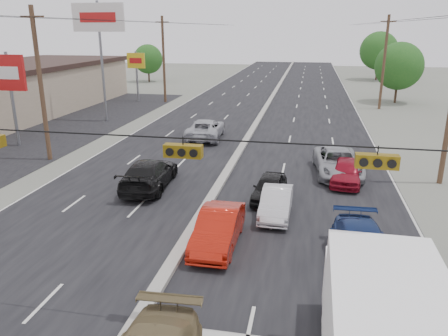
{
  "coord_description": "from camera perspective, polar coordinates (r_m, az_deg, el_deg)",
  "views": [
    {
      "loc": [
        4.75,
        -10.92,
        8.6
      ],
      "look_at": [
        0.93,
        8.68,
        2.2
      ],
      "focal_mm": 35.0,
      "sensor_mm": 36.0,
      "label": 1
    }
  ],
  "objects": [
    {
      "name": "utility_pole_left_c",
      "position": [
        53.88,
        -7.89,
        13.9
      ],
      "size": [
        1.6,
        0.3,
        10.0
      ],
      "color": "#422D1E",
      "rests_on": "ground"
    },
    {
      "name": "tree_right_mid",
      "position": [
        57.01,
        21.89,
        12.25
      ],
      "size": [
        5.6,
        5.6,
        7.14
      ],
      "color": "#382619",
      "rests_on": "ground"
    },
    {
      "name": "pole_sign_mid",
      "position": [
        36.35,
        -26.25,
        10.49
      ],
      "size": [
        2.6,
        0.25,
        7.0
      ],
      "color": "slate",
      "rests_on": "ground"
    },
    {
      "name": "oncoming_far",
      "position": [
        35.65,
        -2.42,
        5.11
      ],
      "size": [
        3.0,
        5.86,
        1.58
      ],
      "primitive_type": "imported",
      "rotation": [
        0.0,
        0.0,
        3.21
      ],
      "color": "#ACADB4",
      "rests_on": "ground"
    },
    {
      "name": "utility_pole_right_c",
      "position": [
        51.62,
        20.18,
        12.85
      ],
      "size": [
        1.6,
        0.3,
        10.0
      ],
      "color": "#422D1E",
      "rests_on": "ground"
    },
    {
      "name": "queue_car_b",
      "position": [
        21.04,
        6.83,
        -4.55
      ],
      "size": [
        1.44,
        3.99,
        1.31
      ],
      "primitive_type": "imported",
      "rotation": [
        0.0,
        0.0,
        -0.01
      ],
      "color": "silver",
      "rests_on": "ground"
    },
    {
      "name": "queue_car_d",
      "position": [
        17.19,
        17.56,
        -10.29
      ],
      "size": [
        2.29,
        5.25,
        1.5
      ],
      "primitive_type": "imported",
      "rotation": [
        0.0,
        0.0,
        0.04
      ],
      "color": "navy",
      "rests_on": "ground"
    },
    {
      "name": "parking_lot",
      "position": [
        42.86,
        -19.81,
        5.15
      ],
      "size": [
        10.0,
        42.0,
        0.02
      ],
      "primitive_type": "cube",
      "color": "black",
      "rests_on": "ground"
    },
    {
      "name": "traffic_signals",
      "position": [
        11.84,
        -5.82,
        2.46
      ],
      "size": [
        25.0,
        0.3,
        0.54
      ],
      "color": "black",
      "rests_on": "ground"
    },
    {
      "name": "queue_car_c",
      "position": [
        27.49,
        14.64,
        0.66
      ],
      "size": [
        3.08,
        5.85,
        1.57
      ],
      "primitive_type": "imported",
      "rotation": [
        0.0,
        0.0,
        0.09
      ],
      "color": "#96989D",
      "rests_on": "ground"
    },
    {
      "name": "utility_pole_left_b",
      "position": [
        31.33,
        -22.82,
        10.02
      ],
      "size": [
        1.6,
        0.3,
        10.0
      ],
      "color": "#422D1E",
      "rests_on": "ground"
    },
    {
      "name": "ground",
      "position": [
        14.69,
        -10.64,
        -18.42
      ],
      "size": [
        200.0,
        200.0,
        0.0
      ],
      "primitive_type": "plane",
      "color": "#606356",
      "rests_on": "ground"
    },
    {
      "name": "tree_left_far",
      "position": [
        75.95,
        -9.89,
        13.84
      ],
      "size": [
        4.8,
        4.8,
        6.12
      ],
      "color": "#382619",
      "rests_on": "ground"
    },
    {
      "name": "road_surface",
      "position": [
        42.08,
        4.35,
        5.93
      ],
      "size": [
        20.0,
        160.0,
        0.02
      ],
      "primitive_type": "cube",
      "color": "black",
      "rests_on": "ground"
    },
    {
      "name": "oncoming_near",
      "position": [
        24.82,
        -9.76,
        -0.78
      ],
      "size": [
        2.64,
        5.74,
        1.62
      ],
      "primitive_type": "imported",
      "rotation": [
        0.0,
        0.0,
        3.21
      ],
      "color": "black",
      "rests_on": "ground"
    },
    {
      "name": "tree_right_far",
      "position": [
        81.78,
        19.57,
        14.25
      ],
      "size": [
        6.4,
        6.4,
        8.16
      ],
      "color": "#382619",
      "rests_on": "ground"
    },
    {
      "name": "pole_sign_far",
      "position": [
        55.14,
        -11.39,
        13.08
      ],
      "size": [
        2.2,
        0.25,
        6.0
      ],
      "color": "slate",
      "rests_on": "ground"
    },
    {
      "name": "pole_sign_billboard",
      "position": [
        43.42,
        -16.03,
        17.48
      ],
      "size": [
        5.0,
        0.25,
        11.0
      ],
      "color": "slate",
      "rests_on": "ground"
    },
    {
      "name": "red_sedan",
      "position": [
        18.09,
        -0.75,
        -7.95
      ],
      "size": [
        1.59,
        4.54,
        1.5
      ],
      "primitive_type": "imported",
      "rotation": [
        0.0,
        0.0,
        -0.0
      ],
      "color": "#AE180A",
      "rests_on": "ground"
    },
    {
      "name": "queue_car_e",
      "position": [
        26.18,
        15.68,
        -0.45
      ],
      "size": [
        2.14,
        4.33,
        1.42
      ],
      "primitive_type": "imported",
      "rotation": [
        0.0,
        0.0,
        -0.11
      ],
      "color": "maroon",
      "rests_on": "ground"
    },
    {
      "name": "queue_car_a",
      "position": [
        22.88,
        5.97,
        -2.64
      ],
      "size": [
        1.82,
        3.97,
        1.32
      ],
      "primitive_type": "imported",
      "rotation": [
        0.0,
        0.0,
        -0.07
      ],
      "color": "black",
      "rests_on": "ground"
    },
    {
      "name": "center_median",
      "position": [
        42.06,
        4.36,
        6.07
      ],
      "size": [
        0.5,
        160.0,
        0.2
      ],
      "primitive_type": "cube",
      "color": "gray",
      "rests_on": "ground"
    }
  ]
}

